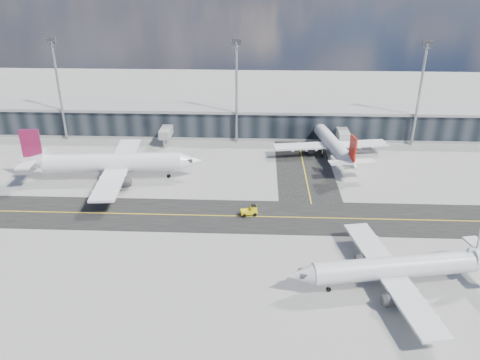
{
  "coord_description": "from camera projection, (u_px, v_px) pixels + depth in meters",
  "views": [
    {
      "loc": [
        6.57,
        -79.57,
        46.7
      ],
      "look_at": [
        2.6,
        10.8,
        5.0
      ],
      "focal_mm": 35.0,
      "sensor_mm": 36.0,
      "label": 1
    }
  ],
  "objects": [
    {
      "name": "airliner_redtail",
      "position": [
        332.0,
        144.0,
        123.81
      ],
      "size": [
        31.17,
        36.4,
        10.8
      ],
      "rotation": [
        0.0,
        0.0,
        0.16
      ],
      "color": "white",
      "rests_on": "ground"
    },
    {
      "name": "airliner_near",
      "position": [
        399.0,
        267.0,
        73.42
      ],
      "size": [
        35.36,
        30.31,
        10.5
      ],
      "rotation": [
        0.0,
        0.0,
        1.75
      ],
      "color": "silver",
      "rests_on": "ground"
    },
    {
      "name": "service_van",
      "position": [
        337.0,
        147.0,
        129.4
      ],
      "size": [
        4.09,
        6.5,
        1.67
      ],
      "primitive_type": "imported",
      "rotation": [
        0.0,
        0.0,
        0.23
      ],
      "color": "white",
      "rests_on": "ground"
    },
    {
      "name": "airliner_af",
      "position": [
        110.0,
        163.0,
        110.35
      ],
      "size": [
        43.04,
        36.74,
        12.74
      ],
      "rotation": [
        0.0,
        0.0,
        -1.48
      ],
      "color": "white",
      "rests_on": "ground"
    },
    {
      "name": "baggage_tug",
      "position": [
        250.0,
        210.0,
        95.55
      ],
      "size": [
        3.58,
        2.34,
        2.07
      ],
      "rotation": [
        0.0,
        0.0,
        -1.35
      ],
      "color": "yellow",
      "rests_on": "ground"
    },
    {
      "name": "ground",
      "position": [
        224.0,
        226.0,
        92.01
      ],
      "size": [
        300.0,
        300.0,
        0.0
      ],
      "primitive_type": "plane",
      "color": "gray",
      "rests_on": "ground"
    },
    {
      "name": "floodlight_masts",
      "position": [
        236.0,
        89.0,
        129.02
      ],
      "size": [
        102.5,
        0.7,
        28.9
      ],
      "color": "gray",
      "rests_on": "ground"
    },
    {
      "name": "taxiway_lanes",
      "position": [
        246.0,
        201.0,
        101.59
      ],
      "size": [
        180.0,
        63.0,
        0.03
      ],
      "color": "black",
      "rests_on": "ground"
    },
    {
      "name": "terminal_concourse",
      "position": [
        238.0,
        121.0,
        140.13
      ],
      "size": [
        152.0,
        19.8,
        8.8
      ],
      "color": "black",
      "rests_on": "ground"
    }
  ]
}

